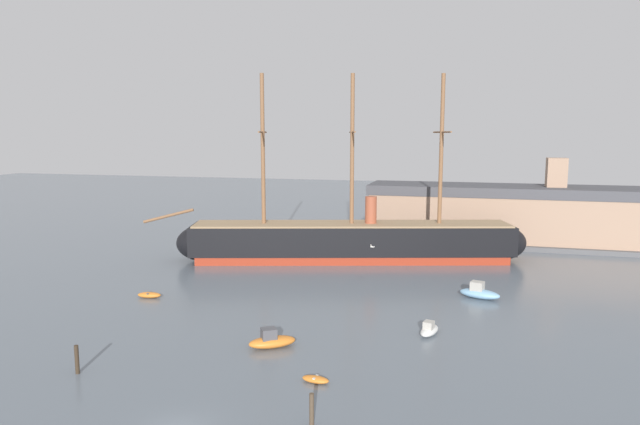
# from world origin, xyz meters

# --- Properties ---
(tall_ship) EXTENTS (57.03, 20.64, 28.04)m
(tall_ship) POSITION_xyz_m (0.48, 52.23, 3.06)
(tall_ship) COLOR maroon
(tall_ship) RESTS_ON ground
(dinghy_foreground_right) EXTENTS (2.30, 1.21, 0.52)m
(dinghy_foreground_right) POSITION_xyz_m (6.71, 9.71, 0.26)
(dinghy_foreground_right) COLOR orange
(dinghy_foreground_right) RESTS_ON ground
(motorboat_near_centre) EXTENTS (4.60, 3.90, 1.82)m
(motorboat_near_centre) POSITION_xyz_m (0.91, 15.67, 0.64)
(motorboat_near_centre) COLOR orange
(motorboat_near_centre) RESTS_ON ground
(dinghy_mid_left) EXTENTS (2.96, 1.63, 0.66)m
(dinghy_mid_left) POSITION_xyz_m (-18.45, 26.57, 0.34)
(dinghy_mid_left) COLOR orange
(dinghy_mid_left) RESTS_ON ground
(motorboat_mid_right) EXTENTS (2.16, 3.54, 1.39)m
(motorboat_mid_right) POSITION_xyz_m (14.45, 22.76, 0.49)
(motorboat_mid_right) COLOR silver
(motorboat_mid_right) RESTS_ON ground
(motorboat_alongside_stern) EXTENTS (5.07, 3.24, 1.98)m
(motorboat_alongside_stern) POSITION_xyz_m (19.22, 36.58, 0.69)
(motorboat_alongside_stern) COLOR #7FB2D6
(motorboat_alongside_stern) RESTS_ON ground
(dinghy_far_left) EXTENTS (1.86, 2.52, 0.55)m
(dinghy_far_left) POSITION_xyz_m (-27.26, 53.81, 0.28)
(dinghy_far_left) COLOR #1E284C
(dinghy_far_left) RESTS_ON ground
(dinghy_distant_centre) EXTENTS (2.17, 2.22, 0.51)m
(dinghy_distant_centre) POSITION_xyz_m (2.78, 64.46, 0.26)
(dinghy_distant_centre) COLOR gold
(dinghy_distant_centre) RESTS_ON ground
(mooring_piling_nearest) EXTENTS (0.34, 0.34, 2.37)m
(mooring_piling_nearest) POSITION_xyz_m (-12.31, 6.28, 1.19)
(mooring_piling_nearest) COLOR #382B1E
(mooring_piling_nearest) RESTS_ON ground
(mooring_piling_left_pair) EXTENTS (0.32, 0.32, 2.28)m
(mooring_piling_left_pair) POSITION_xyz_m (8.24, 3.33, 1.14)
(mooring_piling_left_pair) COLOR #4C3D2D
(mooring_piling_left_pair) RESTS_ON ground
(dockside_warehouse_right) EXTENTS (51.57, 13.75, 15.18)m
(dockside_warehouse_right) POSITION_xyz_m (23.90, 72.74, 5.10)
(dockside_warehouse_right) COLOR #565659
(dockside_warehouse_right) RESTS_ON ground
(seagull_in_flight) EXTENTS (0.56, 1.27, 0.14)m
(seagull_in_flight) POSITION_xyz_m (9.70, 17.40, 9.44)
(seagull_in_flight) COLOR silver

